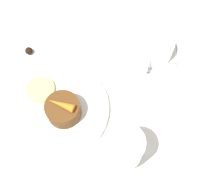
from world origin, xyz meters
name	(u,v)px	position (x,y,z in m)	size (l,w,h in m)	color
ground_plane	(83,115)	(0.00, 0.00, 0.00)	(3.00, 3.00, 0.00)	white
dinner_plate	(58,109)	(0.01, -0.06, 0.01)	(0.24, 0.24, 0.01)	white
saucer	(152,52)	(-0.21, 0.11, 0.01)	(0.14, 0.14, 0.01)	white
coffee_cup	(154,46)	(-0.21, 0.11, 0.04)	(0.12, 0.09, 0.05)	white
spoon	(147,63)	(-0.18, 0.10, 0.01)	(0.02, 0.11, 0.00)	silver
wine_glass	(124,148)	(0.06, 0.12, 0.09)	(0.08, 0.08, 0.13)	silver
fork	(102,53)	(-0.17, -0.01, 0.00)	(0.05, 0.19, 0.01)	silver
dessert_cake	(63,110)	(0.01, -0.04, 0.04)	(0.08, 0.08, 0.04)	#563314
carrot_garnish	(61,104)	(0.01, -0.04, 0.07)	(0.02, 0.06, 0.02)	orange
pineapple_slice	(40,89)	(-0.02, -0.11, 0.02)	(0.07, 0.07, 0.01)	#EFE075
chocolate_truffle	(29,51)	(-0.11, -0.19, 0.01)	(0.02, 0.02, 0.02)	black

